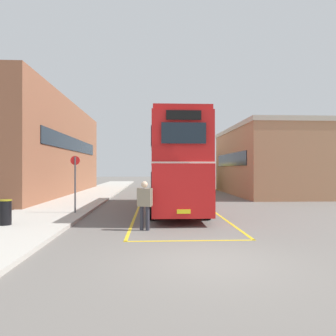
{
  "coord_description": "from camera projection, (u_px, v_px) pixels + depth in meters",
  "views": [
    {
      "loc": [
        -1.36,
        -7.6,
        2.25
      ],
      "look_at": [
        -0.38,
        12.01,
        2.3
      ],
      "focal_mm": 33.46,
      "sensor_mm": 36.0,
      "label": 1
    }
  ],
  "objects": [
    {
      "name": "ground_plane",
      "position": [
        172.0,
        201.0,
        22.03
      ],
      "size": [
        135.6,
        135.6,
        0.0
      ],
      "primitive_type": "plane",
      "color": "#66605B"
    },
    {
      "name": "sidewalk_left",
      "position": [
        86.0,
        197.0,
        24.1
      ],
      "size": [
        4.0,
        57.6,
        0.14
      ],
      "primitive_type": "cube",
      "color": "#B2ADA3",
      "rests_on": "ground"
    },
    {
      "name": "brick_building_left",
      "position": [
        39.0,
        149.0,
        26.81
      ],
      "size": [
        6.05,
        21.56,
        7.89
      ],
      "color": "brown",
      "rests_on": "ground"
    },
    {
      "name": "depot_building_right",
      "position": [
        266.0,
        161.0,
        27.58
      ],
      "size": [
        6.53,
        12.6,
        5.9
      ],
      "color": "#AD7A56",
      "rests_on": "ground"
    },
    {
      "name": "double_decker_bus",
      "position": [
        174.0,
        164.0,
        17.2
      ],
      "size": [
        2.82,
        10.86,
        4.75
      ],
      "color": "black",
      "rests_on": "ground"
    },
    {
      "name": "single_deck_bus",
      "position": [
        183.0,
        174.0,
        34.98
      ],
      "size": [
        2.8,
        10.06,
        3.02
      ],
      "color": "black",
      "rests_on": "ground"
    },
    {
      "name": "pedestrian_boarding",
      "position": [
        145.0,
        202.0,
        11.42
      ],
      "size": [
        0.58,
        0.35,
        1.79
      ],
      "color": "#2D2D38",
      "rests_on": "ground"
    },
    {
      "name": "litter_bin",
      "position": [
        5.0,
        212.0,
        11.72
      ],
      "size": [
        0.45,
        0.45,
        0.95
      ],
      "color": "black",
      "rests_on": "sidewalk_left"
    },
    {
      "name": "bus_stop_sign",
      "position": [
        75.0,
        179.0,
        15.07
      ],
      "size": [
        0.44,
        0.08,
        2.73
      ],
      "color": "#4C4C51",
      "rests_on": "sidewalk_left"
    },
    {
      "name": "bay_marking_yellow",
      "position": [
        177.0,
        215.0,
        15.23
      ],
      "size": [
        4.2,
        12.85,
        0.01
      ],
      "color": "gold",
      "rests_on": "ground"
    }
  ]
}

